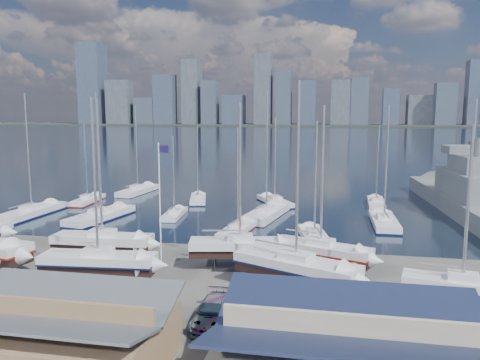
# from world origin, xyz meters

# --- Properties ---
(ground) EXTENTS (1400.00, 1400.00, 0.00)m
(ground) POSITION_xyz_m (0.00, -10.00, 0.00)
(ground) COLOR #605E59
(ground) RESTS_ON ground
(water) EXTENTS (1400.00, 600.00, 0.40)m
(water) POSITION_xyz_m (0.00, 300.00, -0.15)
(water) COLOR #19283B
(water) RESTS_ON ground
(far_shore) EXTENTS (1400.00, 80.00, 2.20)m
(far_shore) POSITION_xyz_m (0.00, 560.00, 1.10)
(far_shore) COLOR #2D332D
(far_shore) RESTS_ON ground
(skyline) EXTENTS (639.14, 43.80, 107.69)m
(skyline) POSITION_xyz_m (-7.83, 553.76, 39.09)
(skyline) COLOR #475166
(skyline) RESTS_ON far_shore
(shed_grey) EXTENTS (12.60, 8.40, 4.17)m
(shed_grey) POSITION_xyz_m (0.00, -26.00, 2.15)
(shed_grey) COLOR #8C6B4C
(shed_grey) RESTS_ON ground
(shed_blue) EXTENTS (13.65, 9.45, 4.71)m
(shed_blue) POSITION_xyz_m (16.00, -26.00, 2.42)
(shed_blue) COLOR #BFB293
(shed_blue) RESTS_ON ground
(sailboat_cradle_2) EXTENTS (9.69, 3.13, 15.66)m
(sailboat_cradle_2) POSITION_xyz_m (-6.62, -7.66, 2.06)
(sailboat_cradle_2) COLOR #2D2D33
(sailboat_cradle_2) RESTS_ON ground
(sailboat_cradle_3) EXTENTS (9.82, 3.49, 15.60)m
(sailboat_cradle_3) POSITION_xyz_m (-3.96, -13.56, 2.05)
(sailboat_cradle_3) COLOR #2D2D33
(sailboat_cradle_3) RESTS_ON ground
(sailboat_cradle_4) EXTENTS (9.65, 4.35, 15.28)m
(sailboat_cradle_4) POSITION_xyz_m (6.75, -6.79, 2.04)
(sailboat_cradle_4) COLOR #2D2D33
(sailboat_cradle_4) RESTS_ON ground
(sailboat_cradle_5) EXTENTS (10.70, 6.94, 16.78)m
(sailboat_cradle_5) POSITION_xyz_m (12.31, -11.97, 2.11)
(sailboat_cradle_5) COLOR #2D2D33
(sailboat_cradle_5) RESTS_ON ground
(sailboat_cradle_6) EXTENTS (9.53, 5.74, 14.99)m
(sailboat_cradle_6) POSITION_xyz_m (14.12, -6.64, 2.02)
(sailboat_cradle_6) COLOR #2D2D33
(sailboat_cradle_6) RESTS_ON ground
(sailboat_cradle_7) EXTENTS (8.49, 3.96, 13.56)m
(sailboat_cradle_7) POSITION_xyz_m (24.31, -13.61, 1.95)
(sailboat_cradle_7) COLOR #2D2D33
(sailboat_cradle_7) RESTS_ON ground
(sailboat_moored_0) EXTENTS (3.80, 12.13, 17.97)m
(sailboat_moored_0) POSITION_xyz_m (-26.44, 9.74, 0.31)
(sailboat_moored_0) COLOR black
(sailboat_moored_0) RESTS_ON water
(sailboat_moored_1) EXTENTS (3.30, 9.23, 13.52)m
(sailboat_moored_1) POSITION_xyz_m (-23.76, 20.37, 0.31)
(sailboat_moored_1) COLOR black
(sailboat_moored_1) RESTS_ON water
(sailboat_moored_2) EXTENTS (3.98, 11.29, 16.73)m
(sailboat_moored_2) POSITION_xyz_m (-19.39, 30.46, 0.32)
(sailboat_moored_2) COLOR black
(sailboat_moored_2) RESTS_ON water
(sailboat_moored_3) EXTENTS (5.26, 12.36, 17.91)m
(sailboat_moored_3) POSITION_xyz_m (-15.67, 9.24, 0.31)
(sailboat_moored_3) COLOR black
(sailboat_moored_3) RESTS_ON water
(sailboat_moored_4) EXTENTS (2.93, 8.00, 11.82)m
(sailboat_moored_4) POSITION_xyz_m (-6.45, 12.91, 0.33)
(sailboat_moored_4) COLOR black
(sailboat_moored_4) RESTS_ON water
(sailboat_moored_5) EXTENTS (4.57, 9.07, 13.06)m
(sailboat_moored_5) POSITION_xyz_m (-6.43, 24.75, 0.31)
(sailboat_moored_5) COLOR black
(sailboat_moored_5) RESTS_ON water
(sailboat_moored_6) EXTENTS (3.74, 9.17, 13.31)m
(sailboat_moored_6) POSITION_xyz_m (3.99, 5.92, 0.31)
(sailboat_moored_6) COLOR black
(sailboat_moored_6) RESTS_ON water
(sailboat_moored_7) EXTENTS (5.52, 12.46, 18.18)m
(sailboat_moored_7) POSITION_xyz_m (6.24, 14.97, 0.33)
(sailboat_moored_7) COLOR black
(sailboat_moored_7) RESTS_ON water
(sailboat_moored_8) EXTENTS (7.03, 9.70, 14.36)m
(sailboat_moored_8) POSITION_xyz_m (6.22, 24.95, 0.31)
(sailboat_moored_8) COLOR black
(sailboat_moored_8) RESTS_ON water
(sailboat_moored_9) EXTENTS (4.49, 9.70, 14.14)m
(sailboat_moored_9) POSITION_xyz_m (13.22, 4.05, 0.32)
(sailboat_moored_9) COLOR black
(sailboat_moored_9) RESTS_ON water
(sailboat_moored_10) EXTENTS (3.14, 10.83, 16.15)m
(sailboat_moored_10) POSITION_xyz_m (21.79, 13.23, 0.31)
(sailboat_moored_10) COLOR black
(sailboat_moored_10) RESTS_ON water
(sailboat_moored_11) EXTENTS (2.77, 8.86, 13.12)m
(sailboat_moored_11) POSITION_xyz_m (22.03, 27.16, 0.31)
(sailboat_moored_11) COLOR black
(sailboat_moored_11) RESTS_ON water
(naval_ship_east) EXTENTS (9.71, 45.09, 18.03)m
(naval_ship_east) POSITION_xyz_m (34.66, 23.37, 1.66)
(naval_ship_east) COLOR slate
(naval_ship_east) RESTS_ON water
(car_b) EXTENTS (4.34, 3.00, 1.35)m
(car_b) POSITION_xyz_m (-5.15, -20.29, 0.68)
(car_b) COLOR gray
(car_b) RESTS_ON ground
(car_c) EXTENTS (3.09, 5.69, 1.52)m
(car_c) POSITION_xyz_m (1.04, -20.79, 0.76)
(car_c) COLOR gray
(car_c) RESTS_ON ground
(car_d) EXTENTS (2.50, 5.71, 1.63)m
(car_d) POSITION_xyz_m (7.15, -18.67, 0.82)
(car_d) COLOR gray
(car_d) RESTS_ON ground
(flagpole) EXTENTS (1.03, 0.12, 11.66)m
(flagpole) POSITION_xyz_m (-0.65, -7.53, 6.69)
(flagpole) COLOR white
(flagpole) RESTS_ON ground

